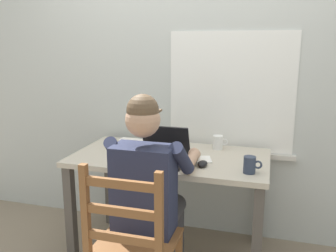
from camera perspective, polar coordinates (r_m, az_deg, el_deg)
The scene contains 12 objects.
ground_plane at distance 2.82m, azimuth 0.32°, elevation -19.44°, with size 8.00×8.00×0.00m, color gray.
back_wall at distance 2.82m, azimuth 2.90°, elevation 8.53°, with size 6.00×0.08×2.60m.
desk at distance 2.54m, azimuth 0.34°, elevation -6.96°, with size 1.34×0.72×0.75m.
seated_person at distance 2.14m, azimuth -2.95°, elevation -9.55°, with size 0.50×0.60×1.25m.
wooden_chair at distance 2.00m, azimuth -5.63°, elevation -18.47°, with size 0.42×0.42×0.95m.
laptop at distance 2.38m, azimuth -1.02°, elevation -4.33°, with size 0.33×0.32×0.22m.
computer_mouse at distance 2.29m, azimuth 5.52°, elevation -5.99°, with size 0.06×0.10×0.03m, color black.
coffee_mug_white at distance 2.66m, azimuth 7.97°, elevation -2.59°, with size 0.11×0.07×0.10m.
coffee_mug_dark at distance 2.20m, azimuth 12.90°, elevation -6.03°, with size 0.11×0.07×0.10m.
book_stack_main at distance 2.75m, azimuth -5.72°, elevation -2.62°, with size 0.19×0.12×0.05m.
paper_pile_near_laptop at distance 2.41m, azimuth 4.51°, elevation -5.33°, with size 0.20×0.14×0.01m, color white.
landscape_photo_print at distance 2.60m, azimuth 2.85°, elevation -3.99°, with size 0.13×0.09×0.00m, color gold.
Camera 1 is at (0.65, -2.30, 1.50)m, focal length 38.34 mm.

